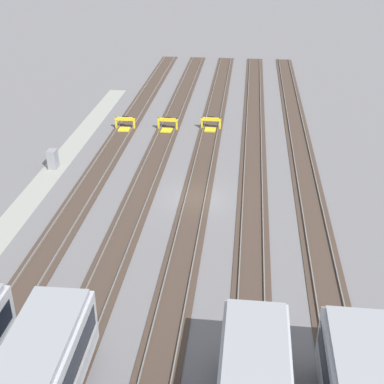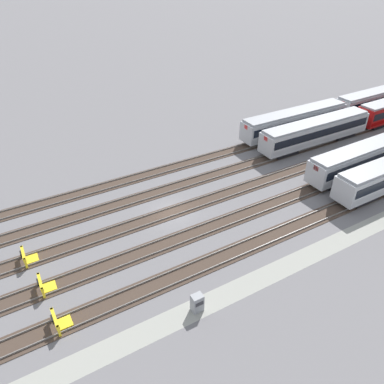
% 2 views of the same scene
% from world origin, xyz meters
% --- Properties ---
extents(ground_plane, '(400.00, 400.00, 0.00)m').
position_xyz_m(ground_plane, '(0.00, 0.00, 0.00)').
color(ground_plane, slate).
extents(service_walkway, '(54.00, 2.00, 0.01)m').
position_xyz_m(service_walkway, '(0.00, -12.21, 0.00)').
color(service_walkway, '#9E9E93').
rests_on(service_walkway, ground).
extents(rail_track_nearest, '(90.00, 2.23, 0.21)m').
position_xyz_m(rail_track_nearest, '(0.00, -8.42, 0.04)').
color(rail_track_nearest, '#47382D').
rests_on(rail_track_nearest, ground).
extents(rail_track_near_inner, '(90.00, 2.23, 0.21)m').
position_xyz_m(rail_track_near_inner, '(0.00, -4.21, 0.04)').
color(rail_track_near_inner, '#47382D').
rests_on(rail_track_near_inner, ground).
extents(rail_track_middle, '(90.00, 2.24, 0.21)m').
position_xyz_m(rail_track_middle, '(0.00, 0.00, 0.04)').
color(rail_track_middle, '#47382D').
rests_on(rail_track_middle, ground).
extents(rail_track_far_inner, '(90.00, 2.23, 0.21)m').
position_xyz_m(rail_track_far_inner, '(0.00, 4.21, 0.04)').
color(rail_track_far_inner, '#47382D').
rests_on(rail_track_far_inner, ground).
extents(rail_track_farthest, '(90.00, 2.23, 0.21)m').
position_xyz_m(rail_track_farthest, '(0.00, 8.42, 0.04)').
color(rail_track_farthest, '#47382D').
rests_on(rail_track_farthest, ground).
extents(bumper_stop_nearest_track, '(1.35, 2.00, 1.22)m').
position_xyz_m(bumper_stop_nearest_track, '(-13.75, -8.42, 0.51)').
color(bumper_stop_nearest_track, yellow).
rests_on(bumper_stop_nearest_track, ground).
extents(bumper_stop_near_inner_track, '(1.37, 2.01, 1.22)m').
position_xyz_m(bumper_stop_near_inner_track, '(-13.94, -4.22, 0.51)').
color(bumper_stop_near_inner_track, yellow).
rests_on(bumper_stop_near_inner_track, ground).
extents(bumper_stop_middle_track, '(1.37, 2.01, 1.22)m').
position_xyz_m(bumper_stop_middle_track, '(-14.56, -0.01, 0.51)').
color(bumper_stop_middle_track, yellow).
rests_on(bumper_stop_middle_track, ground).
extents(electrical_cabinet, '(0.90, 0.73, 1.60)m').
position_xyz_m(electrical_cabinet, '(-4.10, -12.30, 0.80)').
color(electrical_cabinet, gray).
rests_on(electrical_cabinet, ground).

